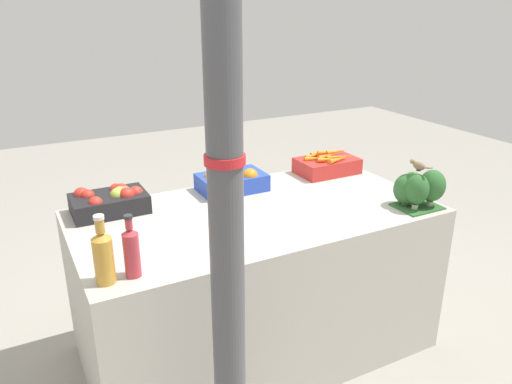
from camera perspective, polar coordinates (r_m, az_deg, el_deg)
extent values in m
plane|color=gray|center=(2.91, 0.00, -17.14)|extent=(10.00, 10.00, 0.00)
cube|color=#B7B2A8|center=(2.68, 0.00, -10.23)|extent=(1.78, 0.93, 0.82)
cylinder|color=#4C4C51|center=(1.54, -3.51, 0.36)|extent=(0.11, 0.11, 2.51)
cylinder|color=red|center=(1.51, -3.59, 3.74)|extent=(0.13, 0.13, 0.03)
cube|color=black|center=(2.56, -16.40, -1.27)|extent=(0.36, 0.23, 0.09)
sphere|color=red|center=(2.55, -13.58, -0.13)|extent=(0.07, 0.07, 0.07)
sphere|color=#9EBC42|center=(2.56, -15.42, -0.34)|extent=(0.07, 0.07, 0.07)
sphere|color=#9EBC42|center=(2.54, -14.68, -0.14)|extent=(0.07, 0.07, 0.07)
sphere|color=red|center=(2.52, -14.56, -0.35)|extent=(0.08, 0.08, 0.08)
sphere|color=red|center=(2.47, -17.85, -1.27)|extent=(0.07, 0.07, 0.07)
sphere|color=red|center=(2.59, -19.33, -0.31)|extent=(0.08, 0.08, 0.08)
sphere|color=red|center=(2.62, -15.70, 0.22)|extent=(0.07, 0.07, 0.07)
sphere|color=#9EBC42|center=(2.56, -15.31, -0.11)|extent=(0.07, 0.07, 0.07)
sphere|color=red|center=(2.56, -18.66, -0.45)|extent=(0.07, 0.07, 0.07)
sphere|color=#9EBC42|center=(2.53, -15.50, -0.39)|extent=(0.08, 0.08, 0.08)
sphere|color=red|center=(2.59, -15.13, 0.11)|extent=(0.08, 0.08, 0.08)
cube|color=#2847B7|center=(2.75, -2.78, 1.12)|extent=(0.36, 0.23, 0.09)
sphere|color=orange|center=(2.71, -0.68, 1.82)|extent=(0.09, 0.09, 0.09)
sphere|color=orange|center=(2.77, -3.06, 2.28)|extent=(0.08, 0.08, 0.08)
sphere|color=orange|center=(2.71, -5.27, 1.63)|extent=(0.07, 0.07, 0.07)
sphere|color=orange|center=(2.75, -4.13, 2.07)|extent=(0.07, 0.07, 0.07)
sphere|color=orange|center=(2.79, -3.40, 2.31)|extent=(0.07, 0.07, 0.07)
sphere|color=orange|center=(2.70, -2.86, 1.67)|extent=(0.08, 0.08, 0.08)
cube|color=red|center=(3.05, 8.11, 2.99)|extent=(0.36, 0.23, 0.09)
cone|color=orange|center=(3.08, 8.38, 4.49)|extent=(0.15, 0.08, 0.03)
cone|color=orange|center=(3.11, 9.17, 4.59)|extent=(0.15, 0.03, 0.03)
cone|color=orange|center=(2.99, 9.48, 3.73)|extent=(0.17, 0.07, 0.03)
cone|color=orange|center=(3.05, 6.65, 4.17)|extent=(0.14, 0.05, 0.03)
cone|color=orange|center=(2.96, 8.28, 3.69)|extent=(0.13, 0.07, 0.03)
cone|color=orange|center=(3.11, 7.32, 4.43)|extent=(0.14, 0.04, 0.03)
cone|color=orange|center=(3.00, 6.96, 3.82)|extent=(0.15, 0.07, 0.03)
cone|color=orange|center=(3.02, 9.58, 3.99)|extent=(0.17, 0.06, 0.03)
cone|color=orange|center=(3.02, 8.14, 4.12)|extent=(0.16, 0.07, 0.03)
cube|color=#2D602D|center=(2.66, 17.92, -1.58)|extent=(0.22, 0.18, 0.01)
ellipsoid|color=#2D602D|center=(2.63, 16.87, 0.33)|extent=(0.13, 0.13, 0.16)
cylinder|color=#B2C693|center=(2.65, 16.71, -1.11)|extent=(0.03, 0.03, 0.02)
ellipsoid|color=#387033|center=(2.64, 17.40, 0.65)|extent=(0.11, 0.11, 0.15)
cylinder|color=#B2C693|center=(2.67, 17.21, -1.03)|extent=(0.03, 0.03, 0.02)
ellipsoid|color=#2D602D|center=(2.64, 19.49, 0.70)|extent=(0.13, 0.13, 0.16)
cylinder|color=#B2C693|center=(2.68, 19.24, -1.21)|extent=(0.03, 0.03, 0.02)
ellipsoid|color=#2D602D|center=(2.58, 17.93, 0.31)|extent=(0.12, 0.12, 0.15)
cylinder|color=#B2C693|center=(2.61, 17.71, -1.57)|extent=(0.03, 0.03, 0.02)
cylinder|color=gold|center=(1.92, -16.98, -7.54)|extent=(0.07, 0.07, 0.18)
cone|color=gold|center=(1.88, -17.31, -4.79)|extent=(0.07, 0.07, 0.03)
cylinder|color=gold|center=(1.86, -17.44, -3.70)|extent=(0.03, 0.03, 0.05)
cylinder|color=silver|center=(1.85, -17.55, -2.78)|extent=(0.04, 0.04, 0.01)
cylinder|color=#B2333D|center=(1.94, -14.00, -7.01)|extent=(0.06, 0.06, 0.18)
cone|color=#B2333D|center=(1.90, -14.26, -4.39)|extent=(0.06, 0.06, 0.02)
cylinder|color=#B2333D|center=(1.88, -14.34, -3.54)|extent=(0.03, 0.03, 0.04)
cylinder|color=#2D2D33|center=(1.87, -14.42, -2.77)|extent=(0.03, 0.03, 0.01)
cube|color=#4C3D2D|center=(2.58, 18.09, 2.38)|extent=(0.02, 0.02, 0.01)
ellipsoid|color=#7A664C|center=(2.58, 18.14, 2.87)|extent=(0.04, 0.07, 0.04)
sphere|color=#897556|center=(2.60, 17.46, 3.37)|extent=(0.03, 0.03, 0.03)
cone|color=#4C3D28|center=(2.61, 17.27, 3.44)|extent=(0.01, 0.01, 0.01)
cube|color=#7A664C|center=(2.54, 19.07, 2.62)|extent=(0.02, 0.04, 0.01)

